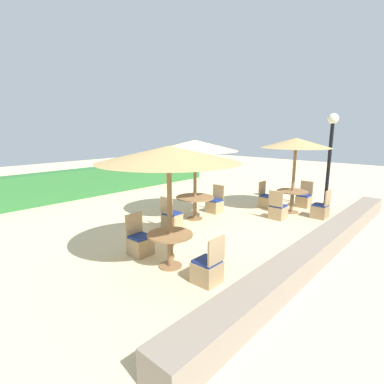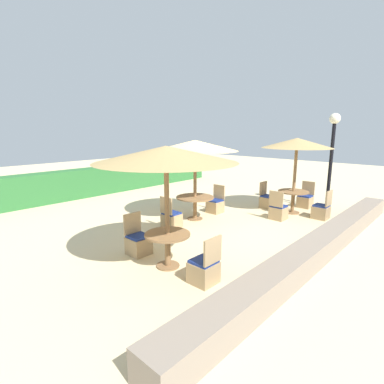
{
  "view_description": "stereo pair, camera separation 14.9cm",
  "coord_description": "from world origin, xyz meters",
  "px_view_note": "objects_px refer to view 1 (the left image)",
  "views": [
    {
      "loc": [
        -6.69,
        -5.39,
        2.81
      ],
      "look_at": [
        0.0,
        0.6,
        0.9
      ],
      "focal_mm": 28.0,
      "sensor_mm": 36.0,
      "label": 1
    },
    {
      "loc": [
        -6.59,
        -5.5,
        2.81
      ],
      "look_at": [
        0.0,
        0.6,
        0.9
      ],
      "focal_mm": 28.0,
      "sensor_mm": 36.0,
      "label": 2
    }
  ],
  "objects_px": {
    "patio_chair_front_left_north": "(140,243)",
    "patio_chair_center_west": "(172,219)",
    "patio_chair_front_right_north": "(266,200)",
    "round_table_center": "(195,201)",
    "patio_chair_center_east": "(215,205)",
    "patio_chair_front_right_south": "(320,210)",
    "patio_chair_front_right_west": "(278,211)",
    "patio_chair_front_left_south": "(208,270)",
    "round_table_front_left": "(170,242)",
    "parasol_center": "(195,146)",
    "round_table_front_right": "(292,196)",
    "parasol_front_left": "(169,155)",
    "parasol_front_right": "(296,143)",
    "lamp_post": "(331,142)",
    "patio_chair_front_right_east": "(304,200)"
  },
  "relations": [
    {
      "from": "lamp_post",
      "to": "patio_chair_front_right_north",
      "type": "distance_m",
      "value": 2.96
    },
    {
      "from": "round_table_front_left",
      "to": "parasol_center",
      "type": "bearing_deg",
      "value": 32.67
    },
    {
      "from": "patio_chair_front_right_west",
      "to": "patio_chair_front_left_north",
      "type": "height_order",
      "value": "same"
    },
    {
      "from": "patio_chair_front_left_south",
      "to": "round_table_center",
      "type": "bearing_deg",
      "value": 44.66
    },
    {
      "from": "patio_chair_center_east",
      "to": "round_table_center",
      "type": "bearing_deg",
      "value": 90.33
    },
    {
      "from": "patio_chair_front_left_south",
      "to": "parasol_center",
      "type": "height_order",
      "value": "parasol_center"
    },
    {
      "from": "lamp_post",
      "to": "round_table_center",
      "type": "bearing_deg",
      "value": 147.65
    },
    {
      "from": "patio_chair_front_left_south",
      "to": "patio_chair_front_right_east",
      "type": "bearing_deg",
      "value": 7.34
    },
    {
      "from": "patio_chair_front_right_west",
      "to": "parasol_center",
      "type": "height_order",
      "value": "parasol_center"
    },
    {
      "from": "parasol_front_left",
      "to": "patio_chair_front_right_west",
      "type": "bearing_deg",
      "value": -1.4
    },
    {
      "from": "round_table_front_right",
      "to": "patio_chair_center_west",
      "type": "bearing_deg",
      "value": 153.73
    },
    {
      "from": "patio_chair_front_left_south",
      "to": "parasol_front_left",
      "type": "bearing_deg",
      "value": 89.76
    },
    {
      "from": "patio_chair_front_right_east",
      "to": "patio_chair_center_east",
      "type": "relative_size",
      "value": 1.0
    },
    {
      "from": "patio_chair_front_right_west",
      "to": "patio_chair_center_east",
      "type": "relative_size",
      "value": 1.0
    },
    {
      "from": "patio_chair_front_right_south",
      "to": "round_table_front_left",
      "type": "xyz_separation_m",
      "value": [
        -5.6,
        1.09,
        0.28
      ]
    },
    {
      "from": "lamp_post",
      "to": "patio_chair_front_right_west",
      "type": "distance_m",
      "value": 3.22
    },
    {
      "from": "parasol_front_right",
      "to": "parasol_front_left",
      "type": "distance_m",
      "value": 5.62
    },
    {
      "from": "parasol_front_left",
      "to": "parasol_front_right",
      "type": "bearing_deg",
      "value": -1.26
    },
    {
      "from": "round_table_front_right",
      "to": "parasol_front_left",
      "type": "distance_m",
      "value": 5.88
    },
    {
      "from": "patio_chair_front_right_south",
      "to": "patio_chair_front_right_north",
      "type": "height_order",
      "value": "same"
    },
    {
      "from": "patio_chair_front_right_east",
      "to": "parasol_front_left",
      "type": "xyz_separation_m",
      "value": [
        -6.65,
        0.14,
        2.05
      ]
    },
    {
      "from": "patio_chair_front_right_south",
      "to": "patio_chair_front_left_south",
      "type": "xyz_separation_m",
      "value": [
        -5.61,
        0.09,
        0.0
      ]
    },
    {
      "from": "patio_chair_front_left_north",
      "to": "parasol_center",
      "type": "relative_size",
      "value": 0.36
    },
    {
      "from": "round_table_front_right",
      "to": "patio_chair_center_east",
      "type": "height_order",
      "value": "patio_chair_center_east"
    },
    {
      "from": "round_table_front_left",
      "to": "parasol_front_right",
      "type": "bearing_deg",
      "value": -1.26
    },
    {
      "from": "round_table_center",
      "to": "patio_chair_front_right_north",
      "type": "bearing_deg",
      "value": -18.98
    },
    {
      "from": "patio_chair_front_left_north",
      "to": "round_table_center",
      "type": "distance_m",
      "value": 3.01
    },
    {
      "from": "parasol_front_right",
      "to": "patio_chair_center_east",
      "type": "bearing_deg",
      "value": 131.47
    },
    {
      "from": "patio_chair_front_right_west",
      "to": "parasol_front_right",
      "type": "bearing_deg",
      "value": 89.35
    },
    {
      "from": "patio_chair_front_right_north",
      "to": "patio_chair_front_left_north",
      "type": "xyz_separation_m",
      "value": [
        -5.7,
        0.11,
        0.0
      ]
    },
    {
      "from": "parasol_front_left",
      "to": "patio_chair_center_east",
      "type": "bearing_deg",
      "value": 25.23
    },
    {
      "from": "round_table_front_right",
      "to": "patio_chair_front_left_north",
      "type": "xyz_separation_m",
      "value": [
        -5.64,
        1.09,
        -0.32
      ]
    },
    {
      "from": "patio_chair_front_right_south",
      "to": "patio_chair_front_left_north",
      "type": "distance_m",
      "value": 5.99
    },
    {
      "from": "parasol_front_left",
      "to": "round_table_center",
      "type": "height_order",
      "value": "parasol_front_left"
    },
    {
      "from": "parasol_center",
      "to": "patio_chair_center_east",
      "type": "height_order",
      "value": "parasol_center"
    },
    {
      "from": "round_table_front_right",
      "to": "patio_chair_front_left_south",
      "type": "bearing_deg",
      "value": -171.22
    },
    {
      "from": "patio_chair_front_right_north",
      "to": "patio_chair_center_west",
      "type": "xyz_separation_m",
      "value": [
        -3.9,
        0.92,
        0.0
      ]
    },
    {
      "from": "round_table_front_right",
      "to": "round_table_front_left",
      "type": "bearing_deg",
      "value": 178.74
    },
    {
      "from": "patio_chair_front_left_north",
      "to": "round_table_center",
      "type": "bearing_deg",
      "value": -163.35
    },
    {
      "from": "patio_chair_front_left_north",
      "to": "patio_chair_center_west",
      "type": "relative_size",
      "value": 1.0
    },
    {
      "from": "patio_chair_center_east",
      "to": "lamp_post",
      "type": "bearing_deg",
      "value": -130.33
    },
    {
      "from": "patio_chair_center_east",
      "to": "patio_chair_front_right_west",
      "type": "bearing_deg",
      "value": -159.58
    },
    {
      "from": "patio_chair_front_right_east",
      "to": "parasol_center",
      "type": "bearing_deg",
      "value": 62.68
    },
    {
      "from": "parasol_front_right",
      "to": "patio_chair_front_right_west",
      "type": "bearing_deg",
      "value": 179.35
    },
    {
      "from": "parasol_front_right",
      "to": "patio_chair_front_right_east",
      "type": "distance_m",
      "value": 2.32
    },
    {
      "from": "round_table_front_right",
      "to": "patio_chair_front_left_north",
      "type": "height_order",
      "value": "patio_chair_front_left_north"
    },
    {
      "from": "parasol_front_left",
      "to": "patio_chair_front_left_north",
      "type": "distance_m",
      "value": 2.27
    },
    {
      "from": "patio_chair_front_right_west",
      "to": "patio_chair_front_left_north",
      "type": "relative_size",
      "value": 1.0
    },
    {
      "from": "patio_chair_front_left_south",
      "to": "patio_chair_front_left_north",
      "type": "bearing_deg",
      "value": 90.47
    },
    {
      "from": "round_table_front_right",
      "to": "parasol_front_left",
      "type": "relative_size",
      "value": 0.36
    }
  ]
}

